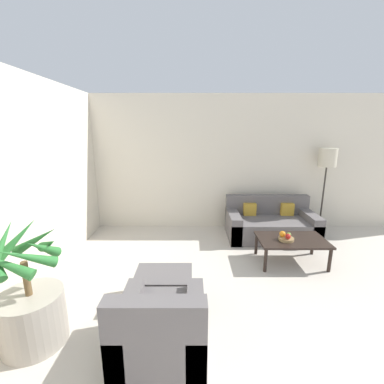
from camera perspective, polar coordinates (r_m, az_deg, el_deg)
The scene contains 11 objects.
wall_back at distance 5.46m, azimuth 15.88°, elevation 6.12°, with size 8.50×0.06×2.70m.
potted_palm at distance 3.06m, azimuth -31.98°, elevation -20.79°, with size 0.70×0.70×1.23m.
sofa_loveseat at distance 5.18m, azimuth 17.10°, elevation -6.87°, with size 1.63×0.85×0.75m.
floor_lamp at distance 5.57m, azimuth 27.98°, elevation 6.01°, with size 0.32×0.32×1.68m.
coffee_table at distance 4.29m, azimuth 21.39°, elevation -10.26°, with size 1.02×0.64×0.39m.
fruit_bowl at distance 4.19m, azimuth 20.31°, elevation -9.78°, with size 0.23×0.23×0.04m.
apple_red at distance 4.13m, azimuth 20.68°, elevation -9.23°, with size 0.08×0.08×0.08m.
apple_green at distance 4.22m, azimuth 20.90°, elevation -8.87°, with size 0.07×0.07×0.07m.
orange_fruit at distance 4.18m, azimuth 19.59°, elevation -8.79°, with size 0.09×0.09×0.09m.
armchair at distance 2.61m, azimuth -6.73°, elevation -28.61°, with size 0.77×0.86×0.83m.
ottoman at distance 3.30m, azimuth -6.14°, elevation -20.18°, with size 0.67×0.47×0.37m.
Camera 1 is at (-1.47, 1.28, 2.02)m, focal length 24.00 mm.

